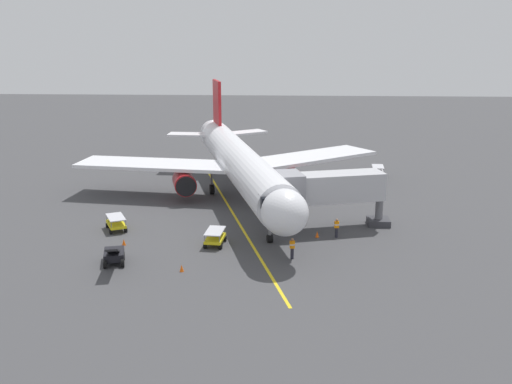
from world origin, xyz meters
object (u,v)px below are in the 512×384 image
(safety_cone_nose_right, at_px, (317,234))
(belt_loader_starboard_side, at_px, (114,255))
(ground_crew_marshaller, at_px, (292,248))
(baggage_cart_near_nose, at_px, (116,223))
(baggage_cart_portside, at_px, (215,237))
(baggage_cart_rear_apron, at_px, (378,171))
(safety_cone_wing_starboard, at_px, (205,242))
(airplane, at_px, (239,163))
(safety_cone_wing_port, at_px, (124,242))
(jet_bridge, at_px, (322,189))
(ground_crew_wing_walker, at_px, (298,205))
(ground_crew_loader, at_px, (337,228))
(safety_cone_nose_left, at_px, (182,268))

(safety_cone_nose_right, bearing_deg, belt_loader_starboard_side, 23.32)
(ground_crew_marshaller, relative_size, baggage_cart_near_nose, 0.58)
(ground_crew_marshaller, bearing_deg, baggage_cart_portside, -23.46)
(baggage_cart_rear_apron, bearing_deg, ground_crew_marshaller, 69.07)
(baggage_cart_portside, xyz_separation_m, safety_cone_wing_starboard, (0.82, 0.08, -0.38))
(airplane, relative_size, belt_loader_starboard_side, 8.39)
(safety_cone_wing_port, bearing_deg, jet_bridge, -162.89)
(jet_bridge, height_order, safety_cone_wing_port, jet_bridge)
(airplane, relative_size, ground_crew_wing_walker, 23.21)
(ground_crew_marshaller, xyz_separation_m, ground_crew_wing_walker, (-0.61, -12.04, 0.00))
(airplane, height_order, baggage_cart_near_nose, airplane)
(belt_loader_starboard_side, height_order, baggage_cart_rear_apron, belt_loader_starboard_side)
(ground_crew_loader, xyz_separation_m, safety_cone_wing_port, (17.97, 2.92, -0.61))
(ground_crew_marshaller, bearing_deg, belt_loader_starboard_side, 7.21)
(baggage_cart_rear_apron, bearing_deg, ground_crew_loader, 73.26)
(ground_crew_marshaller, xyz_separation_m, baggage_cart_rear_apron, (-10.85, -28.36, -0.23))
(ground_crew_loader, height_order, baggage_cart_portside, ground_crew_loader)
(baggage_cart_portside, relative_size, safety_cone_wing_port, 4.92)
(ground_crew_loader, xyz_separation_m, belt_loader_starboard_side, (17.61, 6.93, -0.17))
(airplane, height_order, safety_cone_nose_left, airplane)
(jet_bridge, distance_m, baggage_cart_portside, 10.66)
(ground_crew_loader, height_order, safety_cone_nose_right, ground_crew_loader)
(belt_loader_starboard_side, xyz_separation_m, safety_cone_nose_right, (-15.95, -6.87, -0.44))
(safety_cone_wing_starboard, bearing_deg, airplane, -96.98)
(airplane, distance_m, safety_cone_wing_port, 17.33)
(ground_crew_wing_walker, bearing_deg, belt_loader_starboard_side, 43.86)
(airplane, xyz_separation_m, baggage_cart_near_nose, (10.31, 10.75, -3.35))
(safety_cone_nose_left, relative_size, safety_cone_wing_port, 1.00)
(belt_loader_starboard_side, distance_m, safety_cone_wing_starboard, 7.86)
(safety_cone_nose_left, bearing_deg, belt_loader_starboard_side, -13.37)
(ground_crew_marshaller, height_order, baggage_cart_portside, ground_crew_marshaller)
(belt_loader_starboard_side, distance_m, safety_cone_nose_left, 5.66)
(ground_crew_wing_walker, distance_m, safety_cone_wing_port, 17.66)
(ground_crew_loader, height_order, baggage_cart_near_nose, ground_crew_loader)
(baggage_cart_rear_apron, relative_size, safety_cone_wing_starboard, 4.92)
(safety_cone_nose_right, bearing_deg, baggage_cart_near_nose, -3.13)
(ground_crew_marshaller, height_order, safety_cone_wing_starboard, ground_crew_marshaller)
(baggage_cart_near_nose, bearing_deg, baggage_cart_rear_apron, -140.21)
(airplane, distance_m, baggage_cart_near_nose, 15.27)
(ground_crew_loader, bearing_deg, belt_loader_starboard_side, 21.49)
(jet_bridge, height_order, safety_cone_wing_starboard, jet_bridge)
(baggage_cart_near_nose, height_order, baggage_cart_portside, same)
(ground_crew_wing_walker, relative_size, baggage_cart_rear_apron, 0.63)
(safety_cone_nose_right, height_order, safety_cone_wing_starboard, same)
(baggage_cart_rear_apron, bearing_deg, safety_cone_nose_left, 58.70)
(airplane, bearing_deg, safety_cone_nose_right, 123.44)
(baggage_cart_portside, height_order, safety_cone_wing_port, baggage_cart_portside)
(safety_cone_nose_left, bearing_deg, jet_bridge, -136.12)
(airplane, relative_size, ground_crew_loader, 23.21)
(airplane, bearing_deg, safety_cone_nose_left, 82.25)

